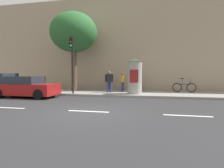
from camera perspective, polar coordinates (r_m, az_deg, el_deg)
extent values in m
plane|color=#2B2B2D|center=(8.35, -7.02, -8.04)|extent=(80.00, 80.00, 0.00)
cube|color=gray|center=(15.05, 1.86, -2.71)|extent=(36.00, 4.00, 0.15)
cube|color=silver|center=(10.37, -28.50, -6.18)|extent=(1.80, 0.16, 0.01)
cube|color=silver|center=(8.35, -7.02, -8.02)|extent=(1.80, 0.16, 0.01)
cube|color=silver|center=(7.99, 21.51, -8.72)|extent=(1.80, 0.16, 0.01)
cube|color=tan|center=(20.09, 4.53, 10.79)|extent=(36.00, 5.00, 8.56)
cylinder|color=black|center=(14.29, -11.51, 3.82)|extent=(0.12, 0.12, 3.29)
cube|color=black|center=(14.30, -11.90, 11.94)|extent=(0.24, 0.24, 0.75)
sphere|color=#390605|center=(14.22, -12.13, 12.95)|extent=(0.16, 0.16, 0.16)
sphere|color=#3C2906|center=(14.18, -12.12, 11.99)|extent=(0.16, 0.16, 0.16)
sphere|color=green|center=(14.14, -12.11, 11.03)|extent=(0.16, 0.16, 0.16)
cylinder|color=#9E9B93|center=(13.92, 6.73, 1.89)|extent=(1.01, 1.01, 2.32)
cone|color=#334C33|center=(13.95, 6.77, 7.08)|extent=(1.11, 1.11, 0.20)
cube|color=maroon|center=(13.40, 6.52, 2.34)|extent=(0.61, 0.02, 0.90)
cylinder|color=brown|center=(16.28, -11.16, 3.59)|extent=(0.46, 0.46, 3.20)
ellipsoid|color=#28602D|center=(16.62, -11.28, 14.78)|extent=(3.82, 3.82, 3.25)
cylinder|color=navy|center=(16.24, 7.61, -0.65)|extent=(0.14, 0.14, 0.78)
cylinder|color=navy|center=(16.41, 8.15, -0.62)|extent=(0.14, 0.14, 0.78)
cube|color=black|center=(16.29, 7.90, 1.71)|extent=(0.47, 0.51, 0.55)
cylinder|color=black|center=(16.09, 7.25, 1.70)|extent=(0.09, 0.09, 0.53)
cylinder|color=black|center=(16.50, 8.54, 1.73)|extent=(0.09, 0.09, 0.53)
sphere|color=tan|center=(16.29, 7.91, 3.06)|extent=(0.21, 0.21, 0.21)
cylinder|color=navy|center=(16.85, -0.95, -0.45)|extent=(0.14, 0.14, 0.80)
cylinder|color=navy|center=(16.62, -1.24, -0.50)|extent=(0.14, 0.14, 0.80)
cube|color=navy|center=(16.70, -1.09, 1.88)|extent=(0.30, 0.52, 0.57)
cylinder|color=navy|center=(16.98, -0.75, 1.90)|extent=(0.09, 0.09, 0.54)
cylinder|color=navy|center=(16.43, -1.45, 1.85)|extent=(0.09, 0.09, 0.54)
sphere|color=#8C664C|center=(16.70, -1.10, 3.23)|extent=(0.22, 0.22, 0.22)
cube|color=silver|center=(16.77, -1.67, 1.78)|extent=(0.19, 0.30, 0.36)
cylinder|color=navy|center=(15.64, 3.29, -0.81)|extent=(0.14, 0.14, 0.76)
cylinder|color=navy|center=(15.45, 2.97, -0.86)|extent=(0.14, 0.14, 0.76)
cube|color=#B78C33|center=(15.51, 3.13, 1.57)|extent=(0.34, 0.46, 0.54)
cylinder|color=#B78C33|center=(15.74, 3.52, 1.59)|extent=(0.09, 0.09, 0.51)
cylinder|color=#B78C33|center=(15.28, 2.74, 1.55)|extent=(0.09, 0.09, 0.51)
sphere|color=brown|center=(15.51, 3.14, 2.95)|extent=(0.21, 0.21, 0.21)
cylinder|color=navy|center=(14.77, -1.29, -0.93)|extent=(0.14, 0.14, 0.82)
cylinder|color=navy|center=(14.84, -0.40, -0.91)|extent=(0.14, 0.14, 0.82)
cube|color=black|center=(14.77, -0.85, 1.79)|extent=(0.54, 0.44, 0.58)
cylinder|color=black|center=(14.69, -1.91, 1.79)|extent=(0.09, 0.09, 0.55)
cylinder|color=black|center=(14.85, 0.21, 1.80)|extent=(0.09, 0.09, 0.55)
sphere|color=#8C664C|center=(14.76, -0.85, 3.36)|extent=(0.22, 0.22, 0.22)
torus|color=black|center=(16.07, 18.69, -0.95)|extent=(0.72, 0.12, 0.72)
torus|color=black|center=(16.13, 22.42, -1.00)|extent=(0.72, 0.12, 0.72)
cylinder|color=navy|center=(16.08, 20.58, -0.09)|extent=(0.95, 0.12, 0.04)
cylinder|color=navy|center=(16.06, 20.03, 0.63)|extent=(0.04, 0.04, 0.45)
cylinder|color=navy|center=(16.10, 22.08, 0.60)|extent=(0.04, 0.04, 0.50)
cube|color=black|center=(16.05, 20.05, 1.53)|extent=(0.25, 0.12, 0.06)
cylinder|color=black|center=(14.22, -28.19, -2.44)|extent=(0.65, 0.24, 0.64)
cylinder|color=black|center=(15.64, -24.17, -1.86)|extent=(0.65, 0.24, 0.64)
cube|color=maroon|center=(14.21, -23.97, -1.42)|extent=(4.28, 1.86, 0.73)
cube|color=#262D38|center=(14.31, -24.69, 1.08)|extent=(2.41, 1.63, 0.51)
cylinder|color=black|center=(15.79, -26.36, -1.87)|extent=(0.65, 0.24, 0.64)
cylinder|color=black|center=(12.69, -20.95, -2.91)|extent=(0.65, 0.24, 0.64)
cylinder|color=black|center=(14.06, -17.12, -2.26)|extent=(0.65, 0.24, 0.64)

